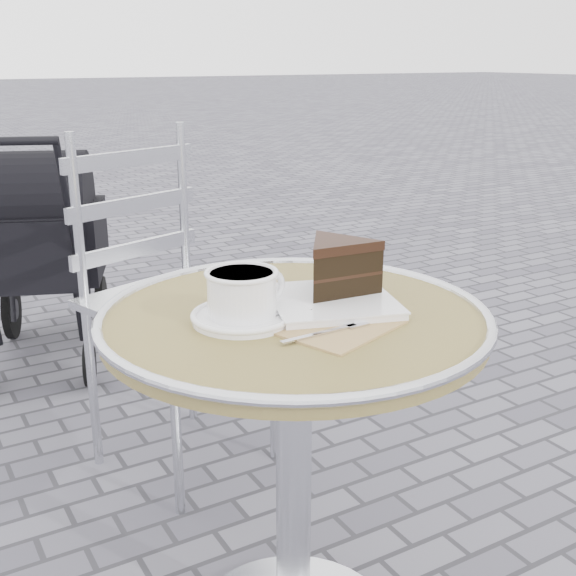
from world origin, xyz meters
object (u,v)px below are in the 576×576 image
cafe_table (294,395)px  baby_stroller (42,255)px  bistro_chair (155,261)px  cappuccino_set (243,299)px  cake_plate_set (336,274)px

cafe_table → baby_stroller: size_ratio=0.75×
bistro_chair → cappuccino_set: bearing=-117.8°
cafe_table → cake_plate_set: size_ratio=2.11×
cafe_table → cappuccino_set: cappuccino_set is taller
baby_stroller → cappuccino_set: bearing=-68.9°
cafe_table → cake_plate_set: 0.24m
cafe_table → cappuccino_set: (-0.10, 0.01, 0.21)m
cafe_table → bistro_chair: bearing=87.2°
cafe_table → bistro_chair: bistro_chair is taller
cake_plate_set → bistro_chair: bistro_chair is taller
cake_plate_set → cafe_table: bearing=-154.9°
bistro_chair → baby_stroller: 0.98m
cappuccino_set → baby_stroller: size_ratio=0.20×
cafe_table → cake_plate_set: bearing=7.6°
cake_plate_set → bistro_chair: bearing=111.3°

